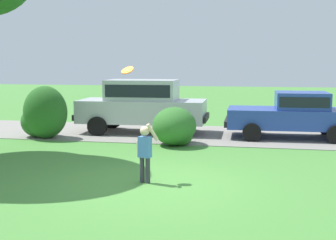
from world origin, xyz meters
TOP-DOWN VIEW (x-y plane):
  - ground_plane at (0.00, 0.00)m, footprint 80.00×80.00m
  - driveway_strip at (0.00, 6.78)m, footprint 28.00×4.40m
  - shrub_near_tree at (-4.98, 5.03)m, footprint 1.70×1.42m
  - shrub_centre_left at (-0.39, 4.59)m, footprint 1.35×1.59m
  - parked_sedan at (3.29, 6.65)m, footprint 4.45×2.19m
  - parked_suv at (-2.00, 6.80)m, footprint 4.76×2.23m
  - child_thrower at (-0.18, 0.05)m, footprint 0.48×0.23m
  - frisbee at (-0.65, 0.40)m, footprint 0.31×0.26m

SIDE VIEW (x-z plane):
  - ground_plane at x=0.00m, z-range 0.00..0.00m
  - driveway_strip at x=0.00m, z-range 0.00..0.02m
  - shrub_centre_left at x=-0.39m, z-range -0.03..1.15m
  - child_thrower at x=-0.18m, z-range 0.07..1.36m
  - shrub_near_tree at x=-4.98m, z-range -0.11..1.65m
  - parked_sedan at x=3.29m, z-range 0.07..1.63m
  - parked_suv at x=-2.00m, z-range 0.12..2.04m
  - frisbee at x=-0.65m, z-range 2.26..2.48m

